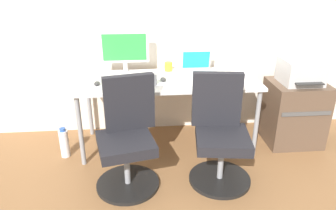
{
  "coord_description": "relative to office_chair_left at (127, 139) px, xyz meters",
  "views": [
    {
      "loc": [
        -0.26,
        -2.96,
        1.75
      ],
      "look_at": [
        0.0,
        -0.05,
        0.47
      ],
      "focal_mm": 34.29,
      "sensor_mm": 36.0,
      "label": 1
    }
  ],
  "objects": [
    {
      "name": "ground_plane",
      "position": [
        0.39,
        0.61,
        -0.42
      ],
      "size": [
        5.28,
        5.28,
        0.0
      ],
      "primitive_type": "plane",
      "color": "brown"
    },
    {
      "name": "phone_near_laptop",
      "position": [
        -0.06,
        0.53,
        0.31
      ],
      "size": [
        0.07,
        0.14,
        0.01
      ],
      "primitive_type": "cube",
      "color": "black",
      "rests_on": "desk"
    },
    {
      "name": "side_cabinet",
      "position": [
        1.71,
        0.56,
        -0.09
      ],
      "size": [
        0.55,
        0.48,
        0.67
      ],
      "color": "brown",
      "rests_on": "ground"
    },
    {
      "name": "pen_cup",
      "position": [
        0.24,
        0.46,
        0.36
      ],
      "size": [
        0.07,
        0.07,
        0.1
      ],
      "primitive_type": "cylinder",
      "color": "slate",
      "rests_on": "desk"
    },
    {
      "name": "keyboard_by_monitor",
      "position": [
        0.02,
        0.34,
        0.31
      ],
      "size": [
        0.34,
        0.12,
        0.02
      ],
      "primitive_type": "cube",
      "color": "#515156",
      "rests_on": "desk"
    },
    {
      "name": "coffee_mug",
      "position": [
        0.42,
        0.87,
        0.35
      ],
      "size": [
        0.08,
        0.08,
        0.09
      ],
      "primitive_type": "cylinder",
      "color": "yellow",
      "rests_on": "desk"
    },
    {
      "name": "printer",
      "position": [
        1.71,
        0.56,
        0.36
      ],
      "size": [
        0.38,
        0.4,
        0.24
      ],
      "color": "#B7B7B7",
      "rests_on": "side_cabinet"
    },
    {
      "name": "office_chair_right",
      "position": [
        0.78,
        0.0,
        0.0
      ],
      "size": [
        0.54,
        0.54,
        0.94
      ],
      "color": "black",
      "rests_on": "ground"
    },
    {
      "name": "back_wall",
      "position": [
        0.39,
        1.04,
        0.88
      ],
      "size": [
        4.4,
        0.04,
        2.6
      ],
      "primitive_type": "cube",
      "color": "silver",
      "rests_on": "ground"
    },
    {
      "name": "office_chair_left",
      "position": [
        0.0,
        0.0,
        0.0
      ],
      "size": [
        0.54,
        0.54,
        0.94
      ],
      "color": "black",
      "rests_on": "ground"
    },
    {
      "name": "desk",
      "position": [
        0.39,
        0.61,
        0.24
      ],
      "size": [
        1.76,
        0.7,
        0.73
      ],
      "color": "silver",
      "rests_on": "ground"
    },
    {
      "name": "open_laptop",
      "position": [
        0.71,
        0.77,
        0.36
      ],
      "size": [
        0.31,
        0.26,
        0.23
      ],
      "color": "silver",
      "rests_on": "desk"
    },
    {
      "name": "paper_pile",
      "position": [
        1.05,
        0.74,
        0.31
      ],
      "size": [
        0.21,
        0.3,
        0.01
      ],
      "primitive_type": "cube",
      "color": "white",
      "rests_on": "desk"
    },
    {
      "name": "water_bottle_on_floor",
      "position": [
        -0.64,
        0.47,
        -0.28
      ],
      "size": [
        0.09,
        0.09,
        0.31
      ],
      "color": "white",
      "rests_on": "ground"
    },
    {
      "name": "keyboard_by_laptop",
      "position": [
        0.72,
        0.52,
        0.31
      ],
      "size": [
        0.34,
        0.12,
        0.02
      ],
      "primitive_type": "cube",
      "color": "silver",
      "rests_on": "desk"
    },
    {
      "name": "mouse_by_laptop",
      "position": [
        0.34,
        0.56,
        0.32
      ],
      "size": [
        0.06,
        0.1,
        0.03
      ],
      "primitive_type": "ellipsoid",
      "color": "#2D2D2D",
      "rests_on": "desk"
    },
    {
      "name": "desktop_monitor",
      "position": [
        -0.02,
        0.82,
        0.56
      ],
      "size": [
        0.48,
        0.18,
        0.43
      ],
      "color": "silver",
      "rests_on": "desk"
    },
    {
      "name": "mouse_by_monitor",
      "position": [
        -0.28,
        0.5,
        0.32
      ],
      "size": [
        0.06,
        0.1,
        0.03
      ],
      "primitive_type": "ellipsoid",
      "color": "#2D2D2D",
      "rests_on": "desk"
    }
  ]
}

